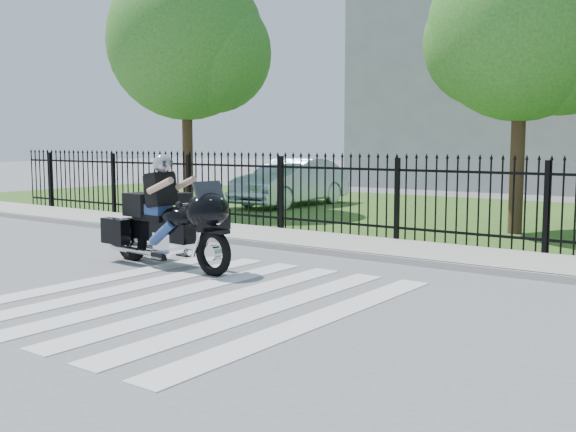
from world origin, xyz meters
The scene contains 12 objects.
ground centered at (0.00, 0.00, 0.00)m, with size 120.00×120.00×0.00m, color slate.
crosswalk centered at (0.00, 0.00, 0.01)m, with size 5.00×5.50×0.01m, color silver, non-canonical shape.
sidewalk centered at (0.00, 5.00, 0.06)m, with size 40.00×2.00×0.12m, color #ADAAA3.
curb centered at (0.00, 4.00, 0.06)m, with size 40.00×0.12×0.12m, color #ADAAA3.
grass_strip centered at (0.00, 12.00, 0.01)m, with size 40.00×12.00×0.02m, color #30541D.
iron_fence centered at (0.00, 6.00, 0.90)m, with size 26.00×0.04×1.80m.
tree_left centered at (-8.50, 8.50, 5.17)m, with size 4.80×4.80×7.58m.
tree_mid centered at (1.50, 9.00, 4.67)m, with size 4.20×4.20×6.78m.
building_tall centered at (-3.00, 26.00, 6.00)m, with size 15.00×10.00×12.00m, color #97999F.
motorcycle_rider centered at (-2.01, 1.40, 0.80)m, with size 2.97×1.06×1.97m.
parked_car centered at (-6.67, 11.43, 0.79)m, with size 1.63×4.69×1.54m, color #A8C4D4.
litter_bin centered at (-4.50, 4.30, 0.55)m, with size 0.38×0.38×0.86m, color black.
Camera 1 is at (6.40, -6.54, 2.13)m, focal length 42.00 mm.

